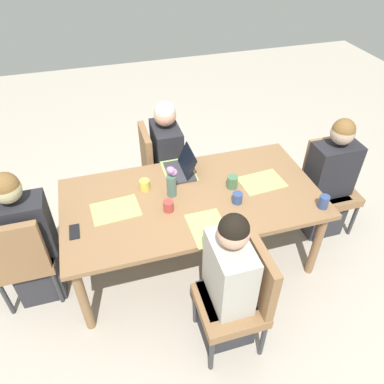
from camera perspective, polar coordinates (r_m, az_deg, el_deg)
name	(u,v)px	position (r m, az deg, el deg)	size (l,w,h in m)	color
ground_plane	(192,256)	(3.46, 0.00, -9.92)	(10.00, 10.00, 0.00)	#B2A899
dining_table	(192,203)	(2.99, 0.00, -1.75)	(2.06, 1.06, 0.72)	olive
chair_far_left_near	(241,295)	(2.61, 7.59, -15.54)	(0.44, 0.44, 0.90)	olive
person_far_left_near	(228,288)	(2.60, 5.56, -14.60)	(0.36, 0.40, 1.19)	#2D2D33
chair_head_right_left_mid	(21,256)	(3.08, -24.89, -8.92)	(0.44, 0.44, 0.90)	olive
person_head_right_left_mid	(29,244)	(3.10, -23.88, -7.41)	(0.40, 0.36, 1.19)	#2D2D33
chair_near_left_far	(159,165)	(3.69, -5.13, 4.19)	(0.44, 0.44, 0.90)	olive
person_near_left_far	(168,165)	(3.64, -3.80, 4.22)	(0.36, 0.40, 1.19)	#2D2D33
chair_head_left_right_near	(328,181)	(3.70, 20.29, 1.63)	(0.44, 0.44, 0.90)	olive
person_head_left_right_near	(327,184)	(3.60, 20.21, 1.10)	(0.40, 0.36, 1.19)	#2D2D33
flower_vase	(172,181)	(2.87, -3.19, 1.78)	(0.09, 0.08, 0.28)	#4C6B60
placemat_far_left_near	(208,228)	(2.69, 2.50, -5.57)	(0.36, 0.26, 0.00)	#9EBC66
placemat_head_right_left_mid	(116,210)	(2.88, -11.75, -2.71)	(0.36, 0.26, 0.00)	#9EBC66
placemat_near_left_far	(179,171)	(3.22, -2.06, 3.31)	(0.36, 0.26, 0.00)	#9EBC66
placemat_head_left_right_near	(262,182)	(3.14, 10.75, 1.55)	(0.36, 0.26, 0.00)	#9EBC66
laptop_near_left_far	(182,168)	(3.18, -1.58, 3.71)	(0.22, 0.32, 0.20)	#38383D
coffee_mug_near_left	(145,185)	(3.01, -7.33, 1.09)	(0.08, 0.08, 0.09)	#DBC64C
coffee_mug_near_right	(232,182)	(3.02, 6.25, 1.55)	(0.09, 0.09, 0.11)	#47704C
coffee_mug_centre_left	(168,206)	(2.80, -3.66, -2.16)	(0.08, 0.08, 0.09)	#AD3D38
coffee_mug_centre_right	(324,202)	(2.99, 19.71, -1.44)	(0.08, 0.08, 0.11)	#33477A
coffee_mug_far_left	(237,198)	(2.89, 7.03, -0.92)	(0.08, 0.08, 0.09)	#33477A
phone_black	(74,232)	(2.78, -17.74, -5.89)	(0.15, 0.07, 0.01)	black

